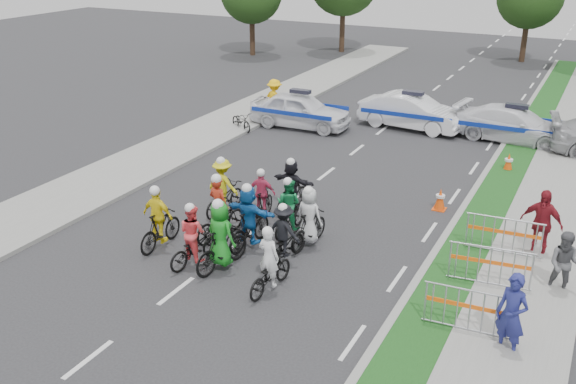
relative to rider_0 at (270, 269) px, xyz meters
The scene contains 30 objects.
ground 2.35m from the rider_0, 151.97° to the right, with size 90.00×90.00×0.00m, color #28282B.
curb_right 5.02m from the rider_0, 51.83° to the left, with size 0.20×60.00×0.12m, color gray.
grass_strip 5.48m from the rider_0, 46.05° to the left, with size 1.20×60.00×0.11m, color #154014.
sidewalk_right 6.85m from the rider_0, 35.11° to the left, with size 2.40×60.00×0.13m, color gray.
sidewalk_left 9.39m from the rider_0, 155.23° to the left, with size 3.00×60.00×0.13m, color gray.
rider_0 is the anchor object (origin of this frame).
rider_1 1.66m from the rider_0, 166.72° to the left, with size 0.92×1.95×1.98m.
rider_2 2.40m from the rider_0, behind, with size 0.93×1.81×1.76m.
rider_3 3.82m from the rider_0, behind, with size 0.93×1.77×1.85m.
rider_4 1.54m from the rider_0, 104.14° to the left, with size 1.01×1.72×1.68m.
rider_5 2.40m from the rider_0, 132.12° to the left, with size 1.55×1.85×1.90m.
rider_6 3.24m from the rider_0, 144.30° to the left, with size 0.98×2.00×1.96m.
rider_7 2.58m from the rider_0, 93.71° to the left, with size 0.80×1.76×1.80m.
rider_8 3.22m from the rider_0, 108.69° to the left, with size 0.73×1.71×1.74m.
rider_9 4.11m from the rider_0, 121.54° to the left, with size 0.88×1.63×1.66m.
rider_10 4.81m from the rider_0, 135.58° to the left, with size 1.07×1.87×1.86m.
rider_11 4.73m from the rider_0, 110.32° to the left, with size 1.46×1.73×1.78m.
police_car_0 13.88m from the rider_0, 113.01° to the left, with size 1.80×4.47×1.52m, color white.
police_car_1 14.85m from the rider_0, 93.90° to the left, with size 1.59×4.55×1.50m, color white.
police_car_2 15.29m from the rider_0, 77.55° to the left, with size 1.97×4.85×1.41m, color white.
spectator_0 5.56m from the rider_0, ahead, with size 0.67×0.44×1.84m, color navy.
spectator_1 6.98m from the rider_0, 25.35° to the left, with size 0.80×0.62×1.64m, color #525357.
spectator_2 7.35m from the rider_0, 41.15° to the left, with size 1.12×0.47×1.91m, color maroon.
marshal_hiviz 15.16m from the rider_0, 117.71° to the left, with size 1.19×0.68×1.84m, color yellow.
barrier_0 4.70m from the rider_0, ahead, with size 2.00×0.50×1.12m, color #A5A8AD, non-canonical shape.
barrier_1 5.32m from the rider_0, 28.16° to the left, with size 2.00×0.50×1.12m, color #A5A8AD, non-canonical shape.
barrier_2 6.40m from the rider_0, 42.95° to the left, with size 2.00×0.50×1.12m, color #A5A8AD, non-canonical shape.
cone_0 7.10m from the rider_0, 70.16° to the left, with size 0.40×0.40×0.70m.
cone_1 11.73m from the rider_0, 71.45° to the left, with size 0.40×0.40×0.70m.
parked_bike 13.48m from the rider_0, 123.82° to the left, with size 0.53×1.53×0.80m, color black.
Camera 1 is at (8.55, -10.75, 8.16)m, focal length 40.00 mm.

